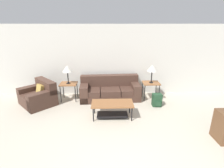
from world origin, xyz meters
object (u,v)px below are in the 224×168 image
Objects in this scene: coffee_table at (112,107)px; backpack at (157,100)px; table_lamp_left at (67,69)px; table_lamp_right at (152,68)px; couch at (110,91)px; side_table_left at (69,85)px; armchair at (39,96)px; side_table_right at (151,84)px.

backpack is at bearing 25.14° from coffee_table.
table_lamp_right is (2.91, 0.00, 0.00)m from table_lamp_left.
couch is at bearing 3.61° from table_lamp_left.
coffee_table is 1.90× the size of side_table_left.
side_table_left is at bearing -180.00° from table_lamp_right.
armchair reaches higher than side_table_right.
side_table_left is 2.97m from table_lamp_right.
couch is 1.36m from coffee_table.
table_lamp_right is at bearing 98.68° from backpack.
armchair is 3.98m from table_lamp_right.
couch reaches higher than side_table_right.
backpack is (3.00, -0.57, -0.94)m from table_lamp_left.
side_table_left is 0.99× the size of table_lamp_right.
backpack is (0.09, -0.57, -0.94)m from table_lamp_right.
table_lamp_left is (-2.91, 0.00, 0.58)m from side_table_right.
table_lamp_right is at bearing 0.00° from side_table_left.
couch is 3.38× the size of table_lamp_left.
table_lamp_left and table_lamp_right have the same top height.
table_lamp_left is at bearing 139.69° from coffee_table.
armchair is at bearing 158.75° from coffee_table.
backpack is (3.96, -0.25, -0.08)m from armchair.
table_lamp_left reaches higher than backpack.
couch is 1.49m from side_table_right.
table_lamp_right reaches higher than side_table_right.
table_lamp_right is (0.00, 0.00, 0.58)m from side_table_right.
coffee_table reaches higher than backpack.
side_table_right is (1.41, 1.27, 0.23)m from coffee_table.
side_table_left is 1.50× the size of backpack.
coffee_table is (2.46, -0.96, 0.05)m from armchair.
table_lamp_right is at bearing 0.00° from table_lamp_left.
coffee_table is 1.90× the size of side_table_right.
armchair is 2.64m from coffee_table.
couch is 1.68m from table_lamp_left.
coffee_table is 1.66m from backpack.
table_lamp_left is (-1.45, -0.09, 0.84)m from couch.
couch is 3.43× the size of side_table_right.
coffee_table is at bearing -40.31° from side_table_left.
coffee_table is at bearing -21.25° from armchair.
side_table_right reaches higher than coffee_table.
side_table_right is at bearing -3.59° from couch.
side_table_right is (2.91, 0.00, 0.00)m from side_table_left.
table_lamp_left is 3.19m from backpack.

